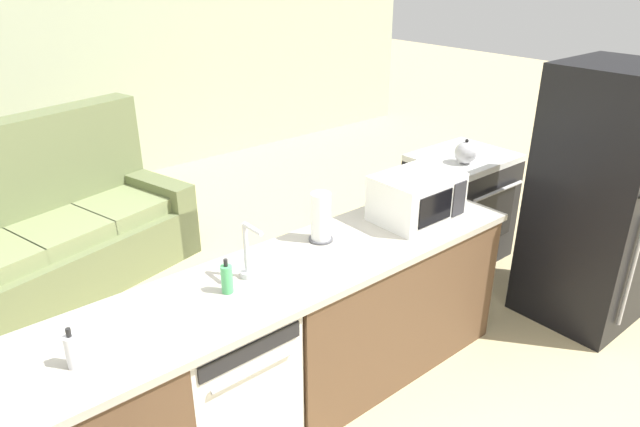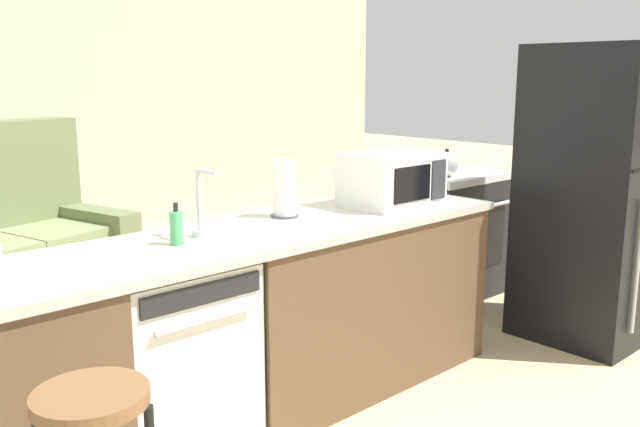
{
  "view_description": "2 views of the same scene",
  "coord_description": "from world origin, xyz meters",
  "px_view_note": "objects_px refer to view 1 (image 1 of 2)",
  "views": [
    {
      "loc": [
        -1.31,
        -2.03,
        2.36
      ],
      "look_at": [
        0.73,
        0.41,
        0.9
      ],
      "focal_mm": 32.0,
      "sensor_mm": 36.0,
      "label": 1
    },
    {
      "loc": [
        -1.57,
        -2.38,
        1.59
      ],
      "look_at": [
        0.7,
        0.09,
        0.9
      ],
      "focal_mm": 38.0,
      "sensor_mm": 36.0,
      "label": 2
    }
  ],
  "objects_px": {
    "soap_bottle": "(227,279)",
    "microwave": "(417,197)",
    "kettle": "(466,153)",
    "couch": "(49,235)",
    "stove_range": "(459,206)",
    "dish_soap_bottle": "(72,351)",
    "dishwasher": "(222,380)",
    "paper_towel_roll": "(321,218)",
    "refrigerator": "(599,198)"
  },
  "relations": [
    {
      "from": "dish_soap_bottle",
      "to": "kettle",
      "type": "xyz_separation_m",
      "value": [
        3.09,
        0.49,
        0.01
      ]
    },
    {
      "from": "dish_soap_bottle",
      "to": "dishwasher",
      "type": "bearing_deg",
      "value": 5.81
    },
    {
      "from": "couch",
      "to": "dishwasher",
      "type": "bearing_deg",
      "value": -86.24
    },
    {
      "from": "dishwasher",
      "to": "kettle",
      "type": "relative_size",
      "value": 4.1
    },
    {
      "from": "dishwasher",
      "to": "dish_soap_bottle",
      "type": "xyz_separation_m",
      "value": [
        -0.66,
        -0.07,
        0.55
      ]
    },
    {
      "from": "soap_bottle",
      "to": "microwave",
      "type": "bearing_deg",
      "value": -0.68
    },
    {
      "from": "stove_range",
      "to": "refrigerator",
      "type": "relative_size",
      "value": 0.51
    },
    {
      "from": "stove_range",
      "to": "dish_soap_bottle",
      "type": "xyz_separation_m",
      "value": [
        -3.26,
        -0.62,
        0.52
      ]
    },
    {
      "from": "dishwasher",
      "to": "soap_bottle",
      "type": "relative_size",
      "value": 4.77
    },
    {
      "from": "dishwasher",
      "to": "couch",
      "type": "bearing_deg",
      "value": 93.76
    },
    {
      "from": "dish_soap_bottle",
      "to": "stove_range",
      "type": "bearing_deg",
      "value": 10.7
    },
    {
      "from": "soap_bottle",
      "to": "paper_towel_roll",
      "type": "bearing_deg",
      "value": 10.75
    },
    {
      "from": "dishwasher",
      "to": "soap_bottle",
      "type": "xyz_separation_m",
      "value": [
        0.08,
        0.01,
        0.55
      ]
    },
    {
      "from": "stove_range",
      "to": "paper_towel_roll",
      "type": "distance_m",
      "value": 1.97
    },
    {
      "from": "microwave",
      "to": "kettle",
      "type": "height_order",
      "value": "microwave"
    },
    {
      "from": "refrigerator",
      "to": "couch",
      "type": "xyz_separation_m",
      "value": [
        -2.75,
        2.84,
        -0.49
      ]
    },
    {
      "from": "stove_range",
      "to": "dish_soap_bottle",
      "type": "bearing_deg",
      "value": -169.3
    },
    {
      "from": "refrigerator",
      "to": "couch",
      "type": "bearing_deg",
      "value": 134.03
    },
    {
      "from": "stove_range",
      "to": "kettle",
      "type": "bearing_deg",
      "value": -142.84
    },
    {
      "from": "kettle",
      "to": "couch",
      "type": "relative_size",
      "value": 0.09
    },
    {
      "from": "paper_towel_roll",
      "to": "couch",
      "type": "xyz_separation_m",
      "value": [
        -0.91,
        2.15,
        -0.64
      ]
    },
    {
      "from": "dishwasher",
      "to": "stove_range",
      "type": "relative_size",
      "value": 0.93
    },
    {
      "from": "paper_towel_roll",
      "to": "soap_bottle",
      "type": "relative_size",
      "value": 1.6
    },
    {
      "from": "dishwasher",
      "to": "paper_towel_roll",
      "type": "height_order",
      "value": "paper_towel_roll"
    },
    {
      "from": "dish_soap_bottle",
      "to": "couch",
      "type": "relative_size",
      "value": 0.08
    },
    {
      "from": "refrigerator",
      "to": "microwave",
      "type": "height_order",
      "value": "refrigerator"
    },
    {
      "from": "kettle",
      "to": "couch",
      "type": "distance_m",
      "value": 3.25
    },
    {
      "from": "stove_range",
      "to": "kettle",
      "type": "distance_m",
      "value": 0.57
    },
    {
      "from": "microwave",
      "to": "refrigerator",
      "type": "bearing_deg",
      "value": -24.33
    },
    {
      "from": "dishwasher",
      "to": "dish_soap_bottle",
      "type": "bearing_deg",
      "value": -174.19
    },
    {
      "from": "dishwasher",
      "to": "microwave",
      "type": "relative_size",
      "value": 1.68
    },
    {
      "from": "paper_towel_roll",
      "to": "kettle",
      "type": "bearing_deg",
      "value": 9.47
    },
    {
      "from": "stove_range",
      "to": "couch",
      "type": "height_order",
      "value": "couch"
    },
    {
      "from": "microwave",
      "to": "soap_bottle",
      "type": "relative_size",
      "value": 2.84
    },
    {
      "from": "stove_range",
      "to": "soap_bottle",
      "type": "distance_m",
      "value": 2.63
    },
    {
      "from": "paper_towel_roll",
      "to": "dish_soap_bottle",
      "type": "distance_m",
      "value": 1.44
    },
    {
      "from": "microwave",
      "to": "soap_bottle",
      "type": "bearing_deg",
      "value": 179.32
    },
    {
      "from": "stove_range",
      "to": "refrigerator",
      "type": "distance_m",
      "value": 1.18
    },
    {
      "from": "stove_range",
      "to": "couch",
      "type": "xyz_separation_m",
      "value": [
        -2.75,
        1.75,
        -0.06
      ]
    },
    {
      "from": "stove_range",
      "to": "microwave",
      "type": "height_order",
      "value": "microwave"
    },
    {
      "from": "microwave",
      "to": "couch",
      "type": "height_order",
      "value": "couch"
    },
    {
      "from": "dishwasher",
      "to": "paper_towel_roll",
      "type": "xyz_separation_m",
      "value": [
        0.76,
        0.14,
        0.62
      ]
    },
    {
      "from": "soap_bottle",
      "to": "kettle",
      "type": "distance_m",
      "value": 2.39
    },
    {
      "from": "refrigerator",
      "to": "dish_soap_bottle",
      "type": "xyz_separation_m",
      "value": [
        -3.26,
        0.48,
        0.09
      ]
    },
    {
      "from": "kettle",
      "to": "refrigerator",
      "type": "bearing_deg",
      "value": -80.34
    },
    {
      "from": "kettle",
      "to": "microwave",
      "type": "bearing_deg",
      "value": -157.94
    },
    {
      "from": "dish_soap_bottle",
      "to": "couch",
      "type": "xyz_separation_m",
      "value": [
        0.51,
        2.36,
        -0.58
      ]
    },
    {
      "from": "soap_bottle",
      "to": "dish_soap_bottle",
      "type": "bearing_deg",
      "value": -173.72
    },
    {
      "from": "couch",
      "to": "soap_bottle",
      "type": "bearing_deg",
      "value": -84.24
    },
    {
      "from": "paper_towel_roll",
      "to": "kettle",
      "type": "height_order",
      "value": "paper_towel_roll"
    }
  ]
}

